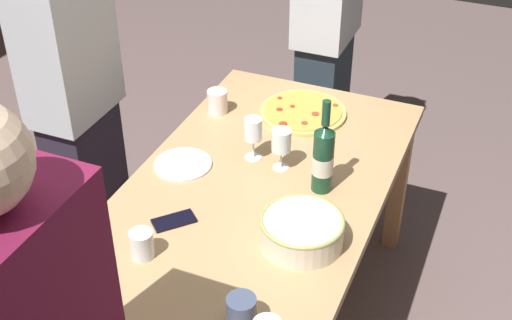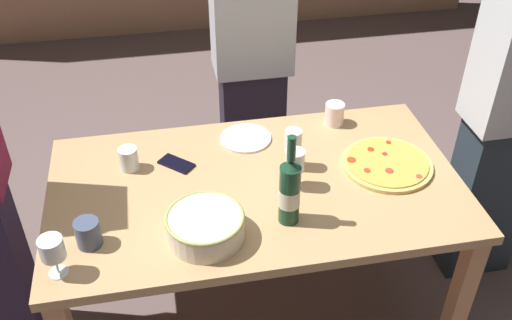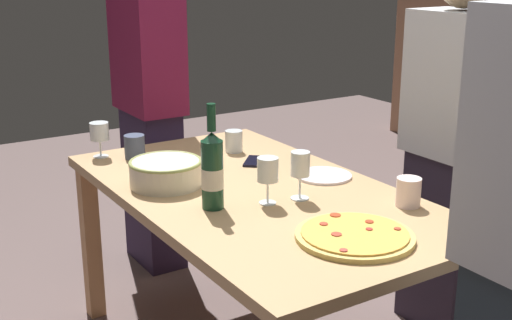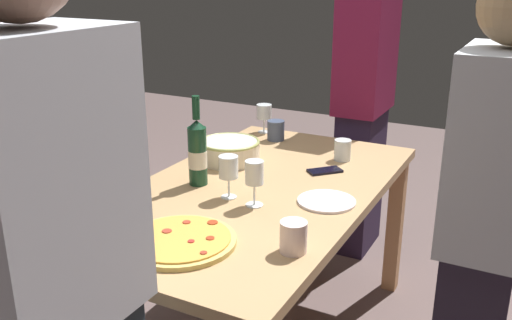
# 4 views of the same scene
# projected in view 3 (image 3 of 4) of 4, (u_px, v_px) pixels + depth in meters

# --- Properties ---
(dining_table) EXTENTS (1.60, 0.90, 0.75)m
(dining_table) POSITION_uv_depth(u_px,v_px,m) (256.00, 213.00, 2.50)
(dining_table) COLOR tan
(dining_table) RESTS_ON ground
(pizza) EXTENTS (0.36, 0.36, 0.03)m
(pizza) POSITION_uv_depth(u_px,v_px,m) (355.00, 236.00, 2.04)
(pizza) COLOR #D5B862
(pizza) RESTS_ON dining_table
(serving_bowl) EXTENTS (0.28, 0.28, 0.10)m
(serving_bowl) POSITION_uv_depth(u_px,v_px,m) (166.00, 172.00, 2.51)
(serving_bowl) COLOR silver
(serving_bowl) RESTS_ON dining_table
(wine_bottle) EXTENTS (0.08, 0.08, 0.36)m
(wine_bottle) POSITION_uv_depth(u_px,v_px,m) (212.00, 170.00, 2.26)
(wine_bottle) COLOR #163F27
(wine_bottle) RESTS_ON dining_table
(wine_glass_near_pizza) EXTENTS (0.08, 0.08, 0.15)m
(wine_glass_near_pizza) POSITION_uv_depth(u_px,v_px,m) (99.00, 132.00, 2.85)
(wine_glass_near_pizza) COLOR white
(wine_glass_near_pizza) RESTS_ON dining_table
(wine_glass_by_bottle) EXTENTS (0.07, 0.07, 0.17)m
(wine_glass_by_bottle) POSITION_uv_depth(u_px,v_px,m) (268.00, 171.00, 2.30)
(wine_glass_by_bottle) COLOR white
(wine_glass_by_bottle) RESTS_ON dining_table
(wine_glass_far_left) EXTENTS (0.07, 0.07, 0.17)m
(wine_glass_far_left) POSITION_uv_depth(u_px,v_px,m) (300.00, 165.00, 2.35)
(wine_glass_far_left) COLOR white
(wine_glass_far_left) RESTS_ON dining_table
(cup_amber) EXTENTS (0.08, 0.08, 0.10)m
(cup_amber) POSITION_uv_depth(u_px,v_px,m) (408.00, 192.00, 2.30)
(cup_amber) COLOR white
(cup_amber) RESTS_ON dining_table
(cup_ceramic) EXTENTS (0.08, 0.08, 0.10)m
(cup_ceramic) POSITION_uv_depth(u_px,v_px,m) (234.00, 141.00, 2.95)
(cup_ceramic) COLOR white
(cup_ceramic) RESTS_ON dining_table
(cup_spare) EXTENTS (0.09, 0.09, 0.10)m
(cup_spare) POSITION_uv_depth(u_px,v_px,m) (135.00, 147.00, 2.85)
(cup_spare) COLOR #424E69
(cup_spare) RESTS_ON dining_table
(side_plate) EXTENTS (0.22, 0.22, 0.01)m
(side_plate) POSITION_uv_depth(u_px,v_px,m) (324.00, 176.00, 2.62)
(side_plate) COLOR white
(side_plate) RESTS_ON dining_table
(cell_phone) EXTENTS (0.15, 0.15, 0.01)m
(cell_phone) POSITION_uv_depth(u_px,v_px,m) (254.00, 161.00, 2.80)
(cell_phone) COLOR black
(cell_phone) RESTS_ON dining_table
(person_guest_left) EXTENTS (0.38, 0.24, 1.59)m
(person_guest_left) POSITION_uv_depth(u_px,v_px,m) (451.00, 149.00, 2.79)
(person_guest_left) COLOR #282130
(person_guest_left) RESTS_ON ground
(person_guest_right) EXTENTS (0.42, 0.24, 1.68)m
(person_guest_right) POSITION_uv_depth(u_px,v_px,m) (150.00, 106.00, 3.39)
(person_guest_right) COLOR #291D37
(person_guest_right) RESTS_ON ground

